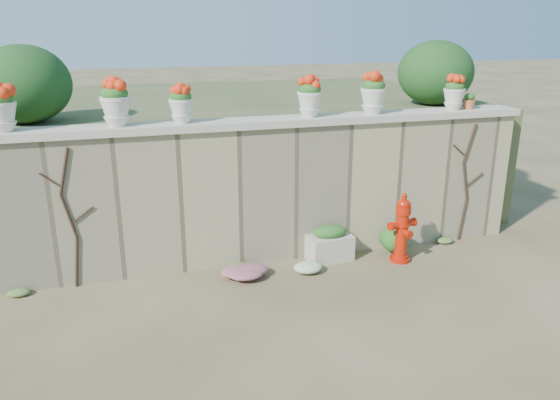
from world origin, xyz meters
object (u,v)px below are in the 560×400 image
object	(u,v)px
fire_hydrant	(402,228)
terracotta_pot	(469,102)
planter_box	(330,244)
urn_pot_0	(1,108)

from	to	relation	value
fire_hydrant	terracotta_pot	bearing A→B (deg)	15.25
planter_box	urn_pot_0	size ratio (longest dim) A/B	1.17
urn_pot_0	terracotta_pot	distance (m)	6.61
planter_box	terracotta_pot	distance (m)	3.12
fire_hydrant	planter_box	xyz separation A→B (m)	(-0.99, 0.35, -0.28)
fire_hydrant	terracotta_pot	world-z (taller)	terracotta_pot
planter_box	urn_pot_0	xyz separation A→B (m)	(-4.21, 0.35, 2.14)
fire_hydrant	terracotta_pot	size ratio (longest dim) A/B	4.41
urn_pot_0	fire_hydrant	bearing A→B (deg)	-7.68
fire_hydrant	planter_box	world-z (taller)	fire_hydrant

